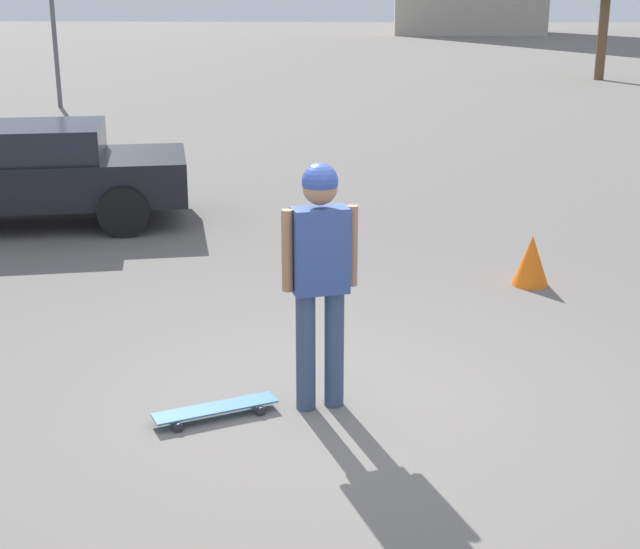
% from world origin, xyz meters
% --- Properties ---
extents(ground_plane, '(220.00, 220.00, 0.00)m').
position_xyz_m(ground_plane, '(0.00, 0.00, 0.00)').
color(ground_plane, slate).
extents(person, '(0.32, 0.50, 1.75)m').
position_xyz_m(person, '(0.00, 0.00, 1.05)').
color(person, '#38476B').
rests_on(person, ground_plane).
extents(skateboard, '(0.58, 0.85, 0.08)m').
position_xyz_m(skateboard, '(0.23, -0.71, 0.06)').
color(skateboard, '#336693').
rests_on(skateboard, ground_plane).
extents(car_parked_near, '(2.70, 4.43, 1.27)m').
position_xyz_m(car_parked_near, '(-5.10, -4.17, 0.67)').
color(car_parked_near, black).
rests_on(car_parked_near, ground_plane).
extents(traffic_cone, '(0.37, 0.37, 0.51)m').
position_xyz_m(traffic_cone, '(-2.98, 1.91, 0.26)').
color(traffic_cone, orange).
rests_on(traffic_cone, ground_plane).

